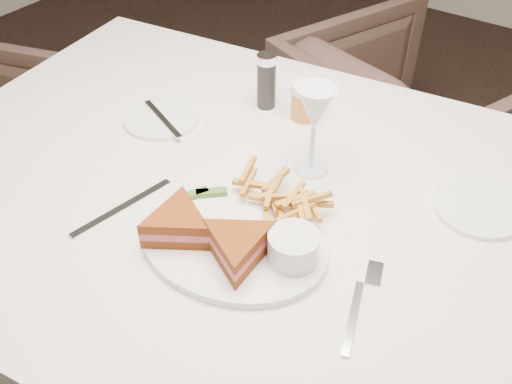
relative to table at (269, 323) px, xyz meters
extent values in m
plane|color=black|center=(-0.15, 0.18, -0.38)|extent=(5.00, 5.00, 0.00)
cube|color=silver|center=(0.00, 0.00, 0.00)|extent=(1.55, 1.14, 0.75)
imported|color=#4B372E|center=(-0.07, 0.94, -0.02)|extent=(0.87, 0.85, 0.71)
ellipsoid|color=white|center=(0.01, -0.13, 0.38)|extent=(0.35, 0.29, 0.01)
cube|color=silver|center=(-0.20, -0.17, 0.38)|extent=(0.05, 0.20, 0.00)
cylinder|color=white|center=(-0.33, 0.07, 0.38)|extent=(0.16, 0.16, 0.01)
cylinder|color=white|center=(0.31, 0.18, 0.38)|extent=(0.16, 0.16, 0.01)
cylinder|color=black|center=(-0.18, 0.24, 0.44)|extent=(0.04, 0.04, 0.12)
cylinder|color=#BD742D|center=(-0.09, 0.25, 0.42)|extent=(0.06, 0.06, 0.08)
cube|color=#436A25|center=(-0.08, -0.07, 0.40)|extent=(0.05, 0.05, 0.01)
cube|color=#436A25|center=(-0.11, -0.09, 0.40)|extent=(0.04, 0.06, 0.01)
cylinder|color=white|center=(0.11, -0.11, 0.42)|extent=(0.08, 0.08, 0.05)
camera|label=1|loc=(0.41, -0.64, 1.06)|focal=40.00mm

